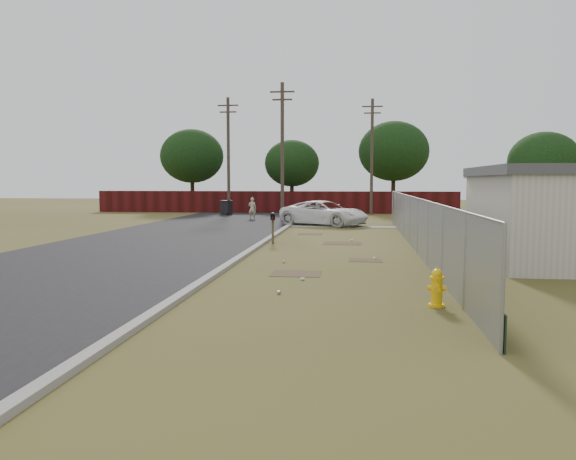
# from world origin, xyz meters

# --- Properties ---
(ground) EXTENTS (120.00, 120.00, 0.00)m
(ground) POSITION_xyz_m (0.00, 0.00, 0.00)
(ground) COLOR brown
(ground) RESTS_ON ground
(street) EXTENTS (15.10, 60.00, 0.12)m
(street) POSITION_xyz_m (-6.76, 8.05, 0.02)
(street) COLOR black
(street) RESTS_ON ground
(chainlink_fence) EXTENTS (0.10, 27.06, 2.02)m
(chainlink_fence) POSITION_xyz_m (3.12, 1.03, 0.80)
(chainlink_fence) COLOR gray
(chainlink_fence) RESTS_ON ground
(privacy_fence) EXTENTS (30.00, 0.12, 1.80)m
(privacy_fence) POSITION_xyz_m (-6.00, 25.00, 0.90)
(privacy_fence) COLOR #490F11
(privacy_fence) RESTS_ON ground
(utility_poles) EXTENTS (12.60, 8.24, 9.00)m
(utility_poles) POSITION_xyz_m (-3.67, 20.67, 4.69)
(utility_poles) COLOR #4D3E33
(utility_poles) RESTS_ON ground
(horizon_trees) EXTENTS (33.32, 31.94, 7.78)m
(horizon_trees) POSITION_xyz_m (0.84, 23.56, 4.63)
(horizon_trees) COLOR #2E2114
(horizon_trees) RESTS_ON ground
(fire_hydrant) EXTENTS (0.38, 0.39, 0.84)m
(fire_hydrant) POSITION_xyz_m (2.58, -8.79, 0.39)
(fire_hydrant) COLOR yellow
(fire_hydrant) RESTS_ON ground
(mailbox) EXTENTS (0.26, 0.57, 1.31)m
(mailbox) POSITION_xyz_m (-2.60, 2.53, 1.03)
(mailbox) COLOR brown
(mailbox) RESTS_ON ground
(pickup_truck) EXTENTS (5.81, 4.63, 1.47)m
(pickup_truck) POSITION_xyz_m (-1.01, 12.49, 0.73)
(pickup_truck) COLOR white
(pickup_truck) RESTS_ON ground
(pedestrian) EXTENTS (0.58, 0.41, 1.51)m
(pedestrian) POSITION_xyz_m (-6.22, 17.10, 0.76)
(pedestrian) COLOR tan
(pedestrian) RESTS_ON ground
(trash_bin) EXTENTS (0.95, 1.02, 1.14)m
(trash_bin) POSITION_xyz_m (-9.12, 21.68, 0.58)
(trash_bin) COLOR black
(trash_bin) RESTS_ON ground
(scattered_litter) EXTENTS (3.02, 11.94, 0.07)m
(scattered_litter) POSITION_xyz_m (-0.13, -2.92, 0.04)
(scattered_litter) COLOR silver
(scattered_litter) RESTS_ON ground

